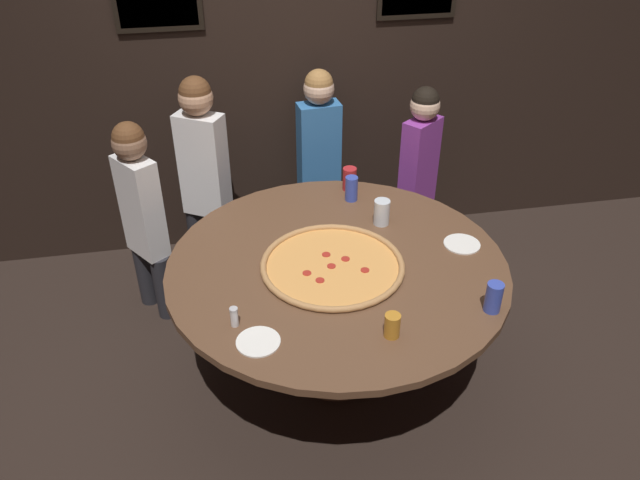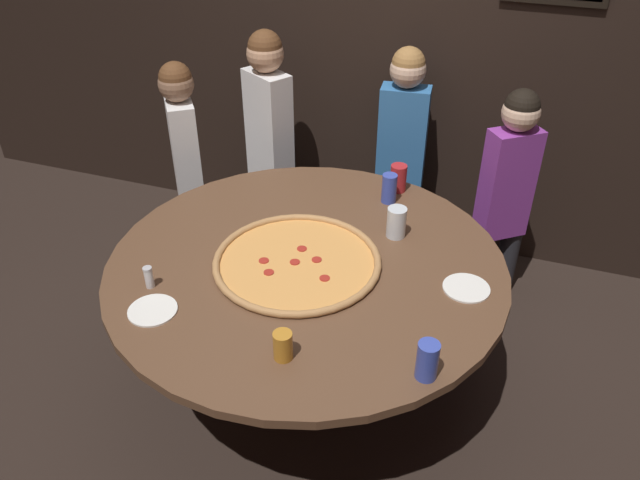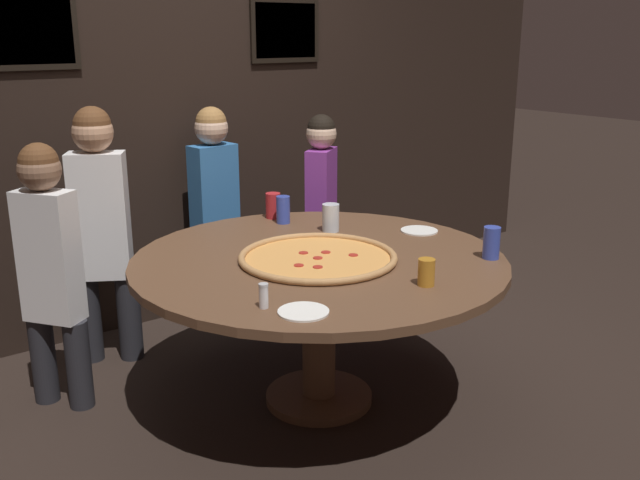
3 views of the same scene
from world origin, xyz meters
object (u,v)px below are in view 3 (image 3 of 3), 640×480
diner_far_right (321,201)px  diner_centre_back (214,202)px  diner_side_right (101,221)px  giant_pizza (318,257)px  diner_far_left (50,262)px  drink_cup_near_right (283,210)px  condiment_shaker (264,296)px  drink_cup_far_left (331,218)px  drink_cup_by_shaker (426,272)px  drink_cup_front_edge (273,206)px  white_plate_beside_cup (303,312)px  dining_table (319,280)px  drink_cup_near_left (491,243)px  white_plate_left_side (419,231)px

diner_far_right → diner_centre_back: 0.67m
diner_side_right → giant_pizza: bearing=149.4°
diner_centre_back → diner_far_left: diner_centre_back is taller
drink_cup_near_right → giant_pizza: bearing=-110.8°
condiment_shaker → diner_side_right: 1.45m
drink_cup_far_left → condiment_shaker: 1.11m
drink_cup_by_shaker → diner_centre_back: (0.01, 1.81, -0.05)m
giant_pizza → condiment_shaker: 0.62m
diner_far_right → diner_side_right: 1.40m
drink_cup_near_right → drink_cup_front_edge: (0.02, 0.12, -0.00)m
giant_pizza → white_plate_beside_cup: 0.64m
dining_table → drink_cup_far_left: bearing=45.3°
drink_cup_by_shaker → drink_cup_far_left: bearing=77.7°
drink_cup_near_left → drink_cup_front_edge: (-0.39, 1.22, -0.00)m
drink_cup_far_left → diner_far_right: size_ratio=0.12×
drink_cup_by_shaker → diner_far_left: bearing=131.1°
giant_pizza → diner_side_right: bearing=118.7°
drink_cup_near_left → drink_cup_by_shaker: drink_cup_near_left is taller
diner_far_left → drink_cup_near_right: bearing=-131.4°
white_plate_beside_cup → white_plate_left_side: 1.26m
white_plate_beside_cup → diner_centre_back: 1.84m
drink_cup_far_left → diner_far_right: bearing=56.5°
drink_cup_by_shaker → white_plate_left_side: 0.83m
white_plate_beside_cup → diner_centre_back: diner_centre_back is taller
white_plate_beside_cup → condiment_shaker: condiment_shaker is taller
drink_cup_far_left → drink_cup_near_right: drink_cup_near_right is taller
drink_cup_by_shaker → diner_side_right: diner_side_right is taller
drink_cup_far_left → dining_table: bearing=-134.7°
white_plate_beside_cup → diner_far_left: (-0.55, 1.24, -0.02)m
diner_far_right → diner_centre_back: bearing=-59.4°
dining_table → drink_cup_front_edge: bearing=72.6°
drink_cup_by_shaker → condiment_shaker: 0.70m
diner_centre_back → drink_cup_near_right: bearing=91.1°
drink_cup_by_shaker → drink_cup_near_right: bearing=85.7°
giant_pizza → diner_far_right: (0.79, 1.02, -0.04)m
white_plate_left_side → diner_centre_back: (-0.55, 1.20, 0.01)m
dining_table → white_plate_beside_cup: (-0.45, -0.51, 0.12)m
drink_cup_near_right → drink_cup_near_left: bearing=-69.5°
diner_far_right → diner_side_right: bearing=-40.9°
white_plate_left_side → diner_centre_back: 1.32m
diner_side_right → diner_far_left: bearing=73.1°
white_plate_left_side → drink_cup_near_left: bearing=-96.7°
diner_far_left → drink_cup_far_left: bearing=-142.8°
condiment_shaker → dining_table: bearing=34.9°
diner_centre_back → drink_cup_front_edge: bearing=94.7°
drink_cup_far_left → diner_centre_back: (-0.19, 0.91, -0.06)m
drink_cup_far_left → giant_pizza: bearing=-134.5°
dining_table → white_plate_beside_cup: bearing=-131.7°
giant_pizza → drink_cup_far_left: 0.50m
white_plate_left_side → giant_pizza: bearing=-174.3°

